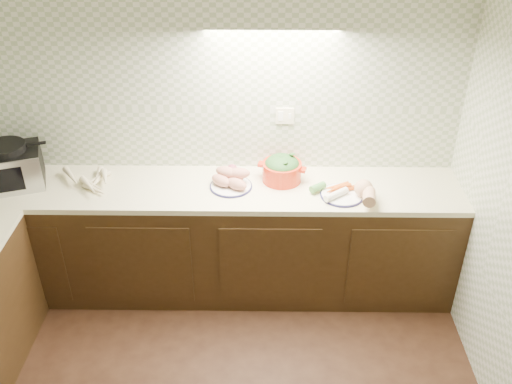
{
  "coord_description": "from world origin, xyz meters",
  "views": [
    {
      "loc": [
        0.39,
        -1.91,
        3.02
      ],
      "look_at": [
        0.35,
        1.25,
        1.02
      ],
      "focal_mm": 40.0,
      "sensor_mm": 36.0,
      "label": 1
    }
  ],
  "objects_px": {
    "sweet_potato_plate": "(231,180)",
    "veg_plate": "(351,191)",
    "onion_bowl": "(234,173)",
    "parsnip_pile": "(88,180)",
    "dutch_oven": "(282,169)",
    "toaster_oven": "(9,167)"
  },
  "relations": [
    {
      "from": "sweet_potato_plate",
      "to": "veg_plate",
      "type": "xyz_separation_m",
      "value": [
        0.83,
        -0.13,
        -0.0
      ]
    },
    {
      "from": "onion_bowl",
      "to": "dutch_oven",
      "type": "xyz_separation_m",
      "value": [
        0.34,
        -0.02,
        0.05
      ]
    },
    {
      "from": "parsnip_pile",
      "to": "onion_bowl",
      "type": "distance_m",
      "value": 1.04
    },
    {
      "from": "dutch_oven",
      "to": "toaster_oven",
      "type": "bearing_deg",
      "value": -162.49
    },
    {
      "from": "sweet_potato_plate",
      "to": "dutch_oven",
      "type": "height_order",
      "value": "dutch_oven"
    },
    {
      "from": "parsnip_pile",
      "to": "sweet_potato_plate",
      "type": "bearing_deg",
      "value": -0.75
    },
    {
      "from": "onion_bowl",
      "to": "dutch_oven",
      "type": "distance_m",
      "value": 0.35
    },
    {
      "from": "toaster_oven",
      "to": "dutch_oven",
      "type": "height_order",
      "value": "toaster_oven"
    },
    {
      "from": "toaster_oven",
      "to": "sweet_potato_plate",
      "type": "distance_m",
      "value": 1.56
    },
    {
      "from": "parsnip_pile",
      "to": "onion_bowl",
      "type": "xyz_separation_m",
      "value": [
        1.03,
        0.1,
        0.01
      ]
    },
    {
      "from": "onion_bowl",
      "to": "veg_plate",
      "type": "relative_size",
      "value": 0.31
    },
    {
      "from": "sweet_potato_plate",
      "to": "veg_plate",
      "type": "height_order",
      "value": "veg_plate"
    },
    {
      "from": "onion_bowl",
      "to": "sweet_potato_plate",
      "type": "bearing_deg",
      "value": -97.42
    },
    {
      "from": "toaster_oven",
      "to": "parsnip_pile",
      "type": "distance_m",
      "value": 0.55
    },
    {
      "from": "sweet_potato_plate",
      "to": "veg_plate",
      "type": "relative_size",
      "value": 0.66
    },
    {
      "from": "onion_bowl",
      "to": "veg_plate",
      "type": "height_order",
      "value": "veg_plate"
    },
    {
      "from": "toaster_oven",
      "to": "sweet_potato_plate",
      "type": "relative_size",
      "value": 1.71
    },
    {
      "from": "sweet_potato_plate",
      "to": "dutch_oven",
      "type": "relative_size",
      "value": 0.88
    },
    {
      "from": "dutch_oven",
      "to": "veg_plate",
      "type": "xyz_separation_m",
      "value": [
        0.47,
        -0.21,
        -0.05
      ]
    },
    {
      "from": "toaster_oven",
      "to": "sweet_potato_plate",
      "type": "xyz_separation_m",
      "value": [
        1.55,
        -0.01,
        -0.09
      ]
    },
    {
      "from": "onion_bowl",
      "to": "parsnip_pile",
      "type": "bearing_deg",
      "value": -174.65
    },
    {
      "from": "toaster_oven",
      "to": "veg_plate",
      "type": "bearing_deg",
      "value": -21.86
    }
  ]
}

